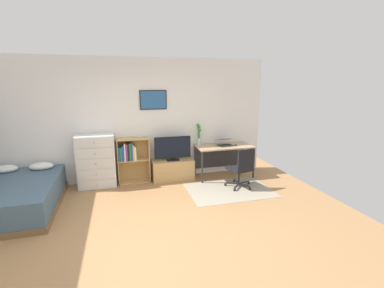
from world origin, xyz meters
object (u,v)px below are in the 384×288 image
tv_stand (173,170)px  computer_mouse (236,145)px  dresser (97,161)px  television (173,149)px  desk (223,150)px  bed (13,197)px  bamboo_vase (199,133)px  bookshelf (131,157)px  office_chair (242,167)px  laptop (224,143)px

tv_stand → computer_mouse: 1.56m
tv_stand → dresser: bearing=-179.5°
television → desk: television is taller
bed → desk: desk is taller
bamboo_vase → tv_stand: bearing=-169.5°
dresser → bamboo_vase: bearing=3.4°
bookshelf → television: (0.92, -0.07, 0.14)m
tv_stand → office_chair: bearing=-35.1°
bookshelf → bed: bearing=-157.5°
bed → bookshelf: (2.04, 0.84, 0.34)m
tv_stand → computer_mouse: computer_mouse is taller
bamboo_vase → dresser: bearing=-176.6°
laptop → bamboo_vase: bearing=155.8°
tv_stand → laptop: bearing=-2.9°
bed → television: bearing=13.3°
tv_stand → desk: (1.20, -0.04, 0.38)m
office_chair → laptop: size_ratio=2.11×
office_chair → desk: bearing=82.8°
bed → office_chair: bearing=-2.8°
computer_mouse → bamboo_vase: bearing=159.2°
dresser → bed: bearing=-149.6°
tv_stand → television: television is taller
dresser → office_chair: size_ratio=1.30×
computer_mouse → dresser: bearing=176.8°
dresser → laptop: dresser is taller
dresser → laptop: (2.84, -0.05, 0.24)m
bookshelf → computer_mouse: (2.37, -0.23, 0.17)m
office_chair → bamboo_vase: (-0.63, 1.02, 0.56)m
office_chair → tv_stand: bearing=131.9°
dresser → television: dresser is taller
bed → computer_mouse: 4.48m
desk → bamboo_vase: bearing=163.9°
desk → laptop: laptop is taller
bookshelf → laptop: (2.13, -0.11, 0.21)m
bookshelf → computer_mouse: bearing=-5.7°
tv_stand → computer_mouse: (1.45, -0.18, 0.53)m
television → desk: size_ratio=0.63×
tv_stand → desk: 1.26m
bed → bookshelf: bookshelf is taller
television → computer_mouse: (1.45, -0.16, 0.03)m
bed → television: size_ratio=2.46×
computer_mouse → desk: bearing=150.1°
tv_stand → office_chair: (1.28, -0.90, 0.23)m
television → bamboo_vase: bamboo_vase is taller
office_chair → computer_mouse: office_chair is taller
desk → bamboo_vase: 0.70m
desk → office_chair: (0.09, -0.86, -0.15)m
dresser → bamboo_vase: size_ratio=2.22×
television → bamboo_vase: 0.72m
bed → laptop: laptop is taller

